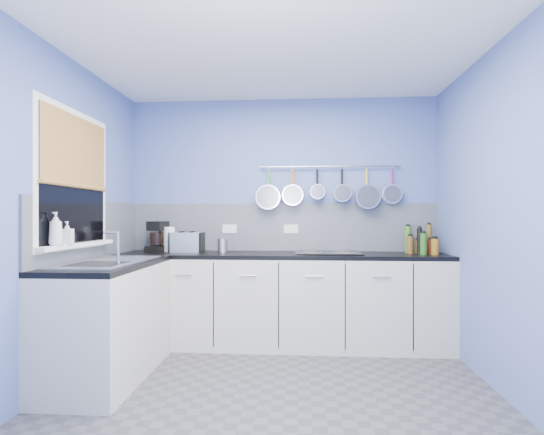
# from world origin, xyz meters

# --- Properties ---
(floor) EXTENTS (3.20, 3.00, 0.02)m
(floor) POSITION_xyz_m (0.00, 0.00, -0.01)
(floor) COLOR #47474C
(floor) RESTS_ON ground
(ceiling) EXTENTS (3.20, 3.00, 0.02)m
(ceiling) POSITION_xyz_m (0.00, 0.00, 2.51)
(ceiling) COLOR white
(ceiling) RESTS_ON ground
(wall_back) EXTENTS (3.20, 0.02, 2.50)m
(wall_back) POSITION_xyz_m (0.00, 1.51, 1.25)
(wall_back) COLOR #5165A9
(wall_back) RESTS_ON ground
(wall_front) EXTENTS (3.20, 0.02, 2.50)m
(wall_front) POSITION_xyz_m (0.00, -1.51, 1.25)
(wall_front) COLOR #5165A9
(wall_front) RESTS_ON ground
(wall_left) EXTENTS (0.02, 3.00, 2.50)m
(wall_left) POSITION_xyz_m (-1.61, 0.00, 1.25)
(wall_left) COLOR #5165A9
(wall_left) RESTS_ON ground
(wall_right) EXTENTS (0.02, 3.00, 2.50)m
(wall_right) POSITION_xyz_m (1.61, 0.00, 1.25)
(wall_right) COLOR #5165A9
(wall_right) RESTS_ON ground
(backsplash_back) EXTENTS (3.20, 0.02, 0.50)m
(backsplash_back) POSITION_xyz_m (0.00, 1.49, 1.15)
(backsplash_back) COLOR gray
(backsplash_back) RESTS_ON wall_back
(backsplash_left) EXTENTS (0.02, 1.80, 0.50)m
(backsplash_left) POSITION_xyz_m (-1.59, 0.60, 1.15)
(backsplash_left) COLOR gray
(backsplash_left) RESTS_ON wall_left
(cabinet_run_back) EXTENTS (3.20, 0.60, 0.86)m
(cabinet_run_back) POSITION_xyz_m (0.00, 1.20, 0.43)
(cabinet_run_back) COLOR beige
(cabinet_run_back) RESTS_ON ground
(worktop_back) EXTENTS (3.20, 0.60, 0.04)m
(worktop_back) POSITION_xyz_m (0.00, 1.20, 0.88)
(worktop_back) COLOR black
(worktop_back) RESTS_ON cabinet_run_back
(cabinet_run_left) EXTENTS (0.60, 1.20, 0.86)m
(cabinet_run_left) POSITION_xyz_m (-1.30, 0.30, 0.43)
(cabinet_run_left) COLOR beige
(cabinet_run_left) RESTS_ON ground
(worktop_left) EXTENTS (0.60, 1.20, 0.04)m
(worktop_left) POSITION_xyz_m (-1.30, 0.30, 0.88)
(worktop_left) COLOR black
(worktop_left) RESTS_ON cabinet_run_left
(window_frame) EXTENTS (0.01, 1.00, 1.10)m
(window_frame) POSITION_xyz_m (-1.58, 0.30, 1.55)
(window_frame) COLOR white
(window_frame) RESTS_ON wall_left
(window_glass) EXTENTS (0.01, 0.90, 1.00)m
(window_glass) POSITION_xyz_m (-1.57, 0.30, 1.55)
(window_glass) COLOR black
(window_glass) RESTS_ON wall_left
(bamboo_blind) EXTENTS (0.01, 0.90, 0.55)m
(bamboo_blind) POSITION_xyz_m (-1.56, 0.30, 1.77)
(bamboo_blind) COLOR #A77D35
(bamboo_blind) RESTS_ON wall_left
(window_sill) EXTENTS (0.10, 0.98, 0.03)m
(window_sill) POSITION_xyz_m (-1.55, 0.30, 1.04)
(window_sill) COLOR white
(window_sill) RESTS_ON wall_left
(sink_unit) EXTENTS (0.50, 0.95, 0.01)m
(sink_unit) POSITION_xyz_m (-1.30, 0.30, 0.90)
(sink_unit) COLOR silver
(sink_unit) RESTS_ON worktop_left
(mixer_tap) EXTENTS (0.12, 0.08, 0.26)m
(mixer_tap) POSITION_xyz_m (-1.14, 0.12, 1.03)
(mixer_tap) COLOR silver
(mixer_tap) RESTS_ON worktop_left
(socket_left) EXTENTS (0.15, 0.01, 0.09)m
(socket_left) POSITION_xyz_m (-0.55, 1.48, 1.13)
(socket_left) COLOR white
(socket_left) RESTS_ON backsplash_back
(socket_right) EXTENTS (0.15, 0.01, 0.09)m
(socket_right) POSITION_xyz_m (0.10, 1.48, 1.13)
(socket_right) COLOR white
(socket_right) RESTS_ON backsplash_back
(pot_rail) EXTENTS (1.45, 0.02, 0.02)m
(pot_rail) POSITION_xyz_m (0.50, 1.45, 1.78)
(pot_rail) COLOR silver
(pot_rail) RESTS_ON wall_back
(soap_bottle_a) EXTENTS (0.10, 0.10, 0.24)m
(soap_bottle_a) POSITION_xyz_m (-1.53, -0.02, 1.17)
(soap_bottle_a) COLOR white
(soap_bottle_a) RESTS_ON window_sill
(soap_bottle_b) EXTENTS (0.09, 0.09, 0.17)m
(soap_bottle_b) POSITION_xyz_m (-1.53, 0.12, 1.14)
(soap_bottle_b) COLOR white
(soap_bottle_b) RESTS_ON window_sill
(paper_towel) EXTENTS (0.12, 0.12, 0.25)m
(paper_towel) POSITION_xyz_m (-1.15, 1.30, 1.03)
(paper_towel) COLOR white
(paper_towel) RESTS_ON worktop_back
(coffee_maker) EXTENTS (0.23, 0.24, 0.31)m
(coffee_maker) POSITION_xyz_m (-1.27, 1.29, 1.06)
(coffee_maker) COLOR black
(coffee_maker) RESTS_ON worktop_back
(toaster) EXTENTS (0.33, 0.21, 0.20)m
(toaster) POSITION_xyz_m (-0.95, 1.26, 1.00)
(toaster) COLOR silver
(toaster) RESTS_ON worktop_back
(canister) EXTENTS (0.11, 0.11, 0.14)m
(canister) POSITION_xyz_m (-0.58, 1.23, 0.97)
(canister) COLOR silver
(canister) RESTS_ON worktop_back
(hob) EXTENTS (0.64, 0.56, 0.01)m
(hob) POSITION_xyz_m (0.47, 1.26, 0.91)
(hob) COLOR black
(hob) RESTS_ON worktop_back
(pan_0) EXTENTS (0.26, 0.10, 0.45)m
(pan_0) POSITION_xyz_m (-0.13, 1.44, 1.56)
(pan_0) COLOR silver
(pan_0) RESTS_ON pot_rail
(pan_1) EXTENTS (0.22, 0.11, 0.41)m
(pan_1) POSITION_xyz_m (0.12, 1.44, 1.58)
(pan_1) COLOR silver
(pan_1) RESTS_ON pot_rail
(pan_2) EXTENTS (0.16, 0.12, 0.35)m
(pan_2) POSITION_xyz_m (0.37, 1.44, 1.61)
(pan_2) COLOR silver
(pan_2) RESTS_ON pot_rail
(pan_3) EXTENTS (0.18, 0.10, 0.37)m
(pan_3) POSITION_xyz_m (0.63, 1.44, 1.59)
(pan_3) COLOR silver
(pan_3) RESTS_ON pot_rail
(pan_4) EXTENTS (0.25, 0.11, 0.44)m
(pan_4) POSITION_xyz_m (0.88, 1.44, 1.56)
(pan_4) COLOR silver
(pan_4) RESTS_ON pot_rail
(pan_5) EXTENTS (0.20, 0.06, 0.39)m
(pan_5) POSITION_xyz_m (1.14, 1.44, 1.59)
(pan_5) COLOR silver
(pan_5) RESTS_ON pot_rail
(condiment_0) EXTENTS (0.05, 0.05, 0.28)m
(condiment_0) POSITION_xyz_m (1.47, 1.33, 1.04)
(condiment_0) COLOR brown
(condiment_0) RESTS_ON worktop_back
(condiment_1) EXTENTS (0.07, 0.07, 0.12)m
(condiment_1) POSITION_xyz_m (1.36, 1.31, 0.96)
(condiment_1) COLOR olive
(condiment_1) RESTS_ON worktop_back
(condiment_2) EXTENTS (0.06, 0.06, 0.26)m
(condiment_2) POSITION_xyz_m (1.26, 1.32, 1.03)
(condiment_2) COLOR #3F721E
(condiment_2) RESTS_ON worktop_back
(condiment_3) EXTENTS (0.06, 0.06, 0.14)m
(condiment_3) POSITION_xyz_m (1.45, 1.22, 0.97)
(condiment_3) COLOR #4C190C
(condiment_3) RESTS_ON worktop_back
(condiment_4) EXTENTS (0.05, 0.05, 0.25)m
(condiment_4) POSITION_xyz_m (1.34, 1.21, 1.02)
(condiment_4) COLOR black
(condiment_4) RESTS_ON worktop_back
(condiment_5) EXTENTS (0.07, 0.07, 0.17)m
(condiment_5) POSITION_xyz_m (1.26, 1.24, 0.98)
(condiment_5) COLOR brown
(condiment_5) RESTS_ON worktop_back
(condiment_6) EXTENTS (0.07, 0.07, 0.15)m
(condiment_6) POSITION_xyz_m (1.46, 1.12, 0.98)
(condiment_6) COLOR #8C5914
(condiment_6) RESTS_ON worktop_back
(condiment_7) EXTENTS (0.06, 0.06, 0.20)m
(condiment_7) POSITION_xyz_m (1.35, 1.10, 1.00)
(condiment_7) COLOR #265919
(condiment_7) RESTS_ON worktop_back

